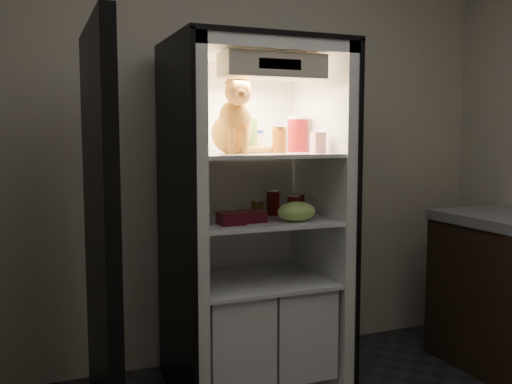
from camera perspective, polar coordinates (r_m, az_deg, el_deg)
room_shell at (r=1.88m, az=15.88°, el=12.62°), size 3.60×3.60×3.60m
refrigerator at (r=3.14m, az=-0.40°, el=-5.17°), size 0.90×0.72×1.88m
fridge_door at (r=2.56m, az=-15.27°, el=-5.11°), size 0.07×0.87×1.85m
tabby_cat at (r=2.99m, az=-2.25°, el=6.83°), size 0.34×0.40×0.41m
parmesan_shaker at (r=3.08m, az=-0.50°, el=5.68°), size 0.07×0.07×0.18m
mayo_tub at (r=3.15m, az=-0.05°, el=5.10°), size 0.09×0.09×0.12m
salsa_jar at (r=3.04m, az=2.35°, el=5.24°), size 0.08×0.08×0.14m
pepper_jar at (r=3.23m, az=4.18°, el=5.79°), size 0.12×0.12×0.20m
cream_carton at (r=3.02m, az=6.22°, el=4.92°), size 0.06×0.06×0.11m
soda_can_a at (r=3.17m, az=1.72°, el=-1.09°), size 0.07×0.07×0.14m
soda_can_b at (r=3.18m, az=4.28°, el=-1.24°), size 0.06×0.06×0.12m
soda_can_c at (r=3.08m, az=3.76°, el=-1.47°), size 0.07×0.07×0.12m
condiment_jar at (r=3.13m, az=0.15°, el=-1.57°), size 0.07×0.07×0.09m
grape_bag at (r=2.95m, az=4.08°, el=-1.96°), size 0.21×0.15×0.10m
berry_box_left at (r=2.85m, az=-2.50°, el=-2.65°), size 0.12×0.12×0.06m
berry_box_right at (r=2.93m, az=-0.37°, el=-2.43°), size 0.12×0.12×0.06m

